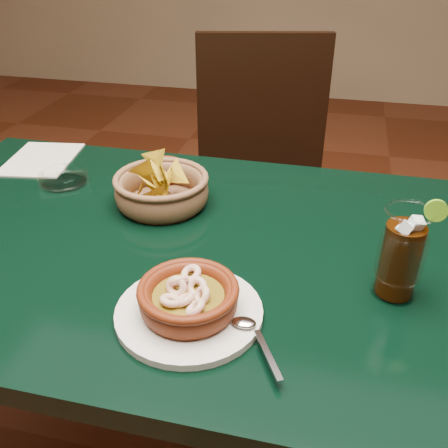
% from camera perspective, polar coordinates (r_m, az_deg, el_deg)
% --- Properties ---
extents(dining_table, '(1.20, 0.80, 0.75)m').
position_cam_1_polar(dining_table, '(1.05, -7.26, -5.98)').
color(dining_table, black).
rests_on(dining_table, ground).
extents(dining_chair, '(0.55, 0.55, 0.99)m').
position_cam_1_polar(dining_chair, '(1.67, 4.35, 5.04)').
color(dining_chair, black).
rests_on(dining_chair, ground).
extents(shrimp_plate, '(0.28, 0.23, 0.07)m').
position_cam_1_polar(shrimp_plate, '(0.78, -4.05, -8.78)').
color(shrimp_plate, silver).
rests_on(shrimp_plate, dining_table).
extents(chip_basket, '(0.24, 0.24, 0.14)m').
position_cam_1_polar(chip_basket, '(1.08, -7.16, 3.98)').
color(chip_basket, brown).
rests_on(chip_basket, dining_table).
extents(guacamole_ramekin, '(0.13, 0.13, 0.05)m').
position_cam_1_polar(guacamole_ramekin, '(1.20, -6.93, 6.06)').
color(guacamole_ramekin, '#541B0A').
rests_on(guacamole_ramekin, dining_table).
extents(cola_drink, '(0.16, 0.16, 0.18)m').
position_cam_1_polar(cola_drink, '(0.84, 19.59, -3.30)').
color(cola_drink, white).
rests_on(cola_drink, dining_table).
extents(glass_ashtray, '(0.13, 0.13, 0.03)m').
position_cam_1_polar(glass_ashtray, '(1.24, -17.89, 5.07)').
color(glass_ashtray, white).
rests_on(glass_ashtray, dining_table).
extents(paper_menu, '(0.19, 0.24, 0.00)m').
position_cam_1_polar(paper_menu, '(1.39, -20.12, 6.98)').
color(paper_menu, beige).
rests_on(paper_menu, dining_table).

